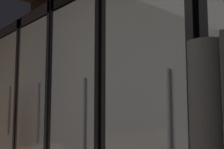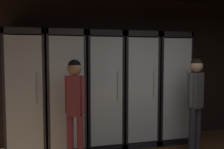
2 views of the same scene
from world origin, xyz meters
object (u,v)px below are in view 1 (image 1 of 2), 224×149
at_px(cooler_far_left, 35,119).
at_px(cooler_right, 181,139).
at_px(cooler_center, 109,128).
at_px(cooler_left, 65,123).

distance_m(cooler_far_left, cooler_right, 1.99).
bearing_deg(cooler_far_left, cooler_center, -0.03).
bearing_deg(cooler_center, cooler_right, 0.18).
bearing_deg(cooler_center, cooler_far_left, 179.97).
distance_m(cooler_left, cooler_center, 0.66).
relative_size(cooler_far_left, cooler_left, 1.00).
distance_m(cooler_center, cooler_right, 0.66).
height_order(cooler_far_left, cooler_left, same).
bearing_deg(cooler_center, cooler_left, 179.97).
xyz_separation_m(cooler_far_left, cooler_left, (0.66, -0.00, 0.00)).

